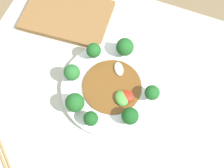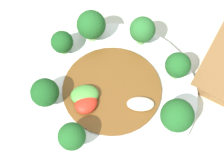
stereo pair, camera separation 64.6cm
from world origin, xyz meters
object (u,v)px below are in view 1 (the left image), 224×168
(broccoli_south, at_px, (90,118))
(broccoli_southwest, at_px, (75,103))
(broccoli_southeast, at_px, (130,116))
(broccoli_northwest, at_px, (94,51))
(cutting_board, at_px, (67,15))
(plate, at_px, (112,88))
(broccoli_west, at_px, (72,73))
(broccoli_north, at_px, (125,47))
(stirfry_center, at_px, (116,88))
(broccoli_east, at_px, (152,93))

(broccoli_south, xyz_separation_m, broccoli_southwest, (-0.06, 0.02, 0.01))
(broccoli_southeast, distance_m, broccoli_northwest, 0.24)
(cutting_board, bearing_deg, plate, -38.90)
(broccoli_southeast, distance_m, broccoli_west, 0.22)
(broccoli_north, height_order, broccoli_west, broccoli_north)
(broccoli_southeast, distance_m, stirfry_center, 0.11)
(plate, height_order, broccoli_south, broccoli_south)
(plate, distance_m, broccoli_northwest, 0.13)
(plate, xyz_separation_m, broccoli_southeast, (0.09, -0.08, 0.04))
(broccoli_southwest, bearing_deg, stirfry_center, 48.17)
(broccoli_southwest, xyz_separation_m, stirfry_center, (0.09, 0.10, -0.03))
(broccoli_north, height_order, broccoli_east, broccoli_north)
(stirfry_center, bearing_deg, broccoli_south, -103.66)
(broccoli_south, xyz_separation_m, broccoli_southeast, (0.10, 0.05, 0.00))
(broccoli_north, xyz_separation_m, stirfry_center, (0.02, -0.13, -0.03))
(broccoli_south, bearing_deg, broccoli_east, 44.46)
(broccoli_north, xyz_separation_m, broccoli_northwest, (-0.09, -0.05, -0.00))
(plate, height_order, broccoli_west, broccoli_west)
(broccoli_south, height_order, broccoli_southeast, broccoli_southeast)
(broccoli_southeast, height_order, cutting_board, broccoli_southeast)
(broccoli_east, xyz_separation_m, cutting_board, (-0.37, 0.19, -0.05))
(cutting_board, bearing_deg, broccoli_south, -54.70)
(broccoli_north, bearing_deg, broccoli_east, -42.40)
(broccoli_southwest, xyz_separation_m, broccoli_east, (0.20, 0.11, -0.00))
(broccoli_north, xyz_separation_m, broccoli_southeast, (0.09, -0.21, -0.00))
(broccoli_east, relative_size, broccoli_west, 0.99)
(broccoli_south, distance_m, broccoli_southwest, 0.06)
(plate, distance_m, broccoli_east, 0.13)
(broccoli_south, height_order, broccoli_southwest, broccoli_southwest)
(broccoli_southeast, relative_size, cutting_board, 0.19)
(plate, relative_size, cutting_board, 1.02)
(broccoli_east, bearing_deg, broccoli_southeast, -111.84)
(broccoli_southwest, height_order, cutting_board, broccoli_southwest)
(broccoli_south, relative_size, broccoli_east, 0.85)
(broccoli_southwest, distance_m, broccoli_west, 0.10)
(broccoli_east, bearing_deg, broccoli_south, -135.54)
(broccoli_north, relative_size, broccoli_northwest, 1.07)
(stirfry_center, bearing_deg, broccoli_northwest, 142.25)
(plate, height_order, broccoli_east, broccoli_east)
(broccoli_north, bearing_deg, cutting_board, 163.23)
(broccoli_south, distance_m, broccoli_north, 0.25)
(broccoli_southwest, relative_size, broccoli_northwest, 1.13)
(broccoli_south, bearing_deg, broccoli_southeast, 24.48)
(broccoli_north, xyz_separation_m, cutting_board, (-0.24, 0.07, -0.05))
(broccoli_southwest, xyz_separation_m, broccoli_west, (-0.05, 0.09, -0.00))
(broccoli_southwest, bearing_deg, broccoli_north, 73.40)
(broccoli_south, bearing_deg, broccoli_north, 87.80)
(broccoli_northwest, bearing_deg, broccoli_north, 28.80)
(broccoli_south, height_order, broccoli_west, broccoli_west)
(broccoli_north, relative_size, broccoli_southeast, 1.09)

